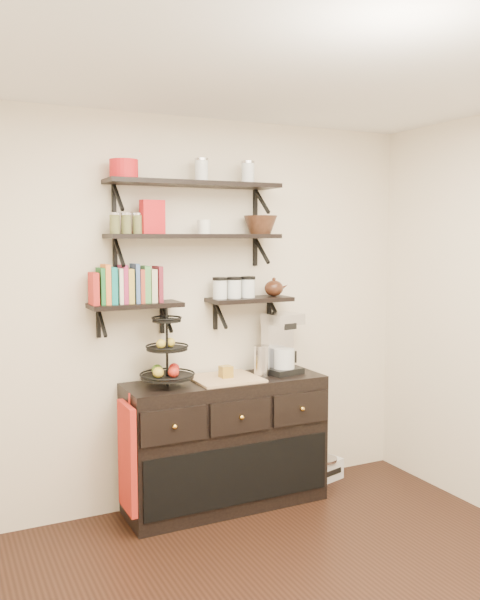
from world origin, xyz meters
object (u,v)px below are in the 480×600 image
Objects in this scene: sideboard at (226,443)px; coffee_maker at (281,344)px; fruit_stand at (167,359)px; radio at (324,469)px.

coffee_maker is at bearing 3.75° from sideboard.
coffee_maker is (0.87, 0.03, 0.03)m from fruit_stand.
coffee_maker is at bearing 171.68° from radio.
coffee_maker is at bearing 1.70° from fruit_stand.
fruit_stand is at bearing 168.05° from radio.
coffee_maker is (0.45, 0.03, 0.66)m from sideboard.
fruit_stand reaches higher than coffee_maker.
coffee_maker reaches higher than sideboard.
fruit_stand is 0.87m from coffee_maker.
radio is (0.43, 0.05, -1.02)m from coffee_maker.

